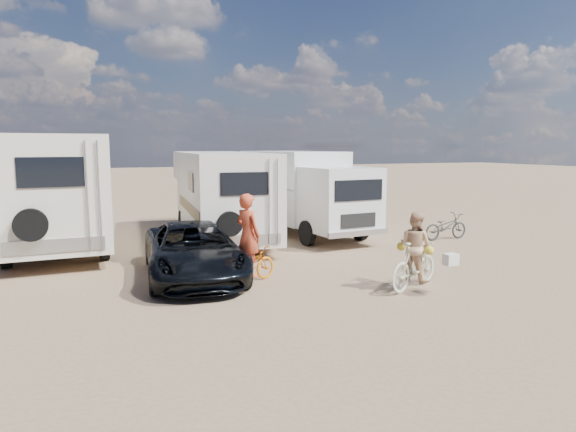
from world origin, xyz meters
name	(u,v)px	position (x,y,z in m)	size (l,w,h in m)	color
ground	(287,294)	(0.00, 0.00, 0.00)	(140.00, 140.00, 0.00)	#8E7255
rv_main	(220,196)	(0.37, 6.94, 1.48)	(2.36, 7.74, 2.97)	white
rv_left	(55,193)	(-4.74, 7.36, 1.74)	(2.70, 7.70, 3.47)	white
box_truck	(305,193)	(3.53, 6.92, 1.49)	(2.28, 6.77, 2.98)	silver
dark_suv	(194,251)	(-1.55, 2.18, 0.66)	(2.20, 4.76, 1.32)	black
bike_man	(248,265)	(-0.49, 1.19, 0.43)	(0.56, 1.62, 0.85)	orange
bike_woman	(414,265)	(2.81, -0.67, 0.54)	(0.51, 1.81, 1.09)	beige
rider_man	(248,243)	(-0.49, 1.19, 0.96)	(0.70, 0.46, 1.92)	#C74426
rider_woman	(415,254)	(2.81, -0.67, 0.78)	(0.76, 0.59, 1.56)	tan
bike_parked	(446,227)	(7.51, 4.01, 0.45)	(0.59, 1.71, 0.90)	#2A2D2A
cooler	(238,258)	(-0.19, 3.01, 0.21)	(0.53, 0.39, 0.43)	#1F5384
crate	(267,246)	(1.08, 4.27, 0.20)	(0.49, 0.49, 0.40)	#8E6C53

